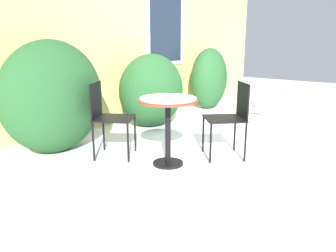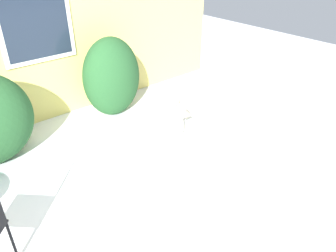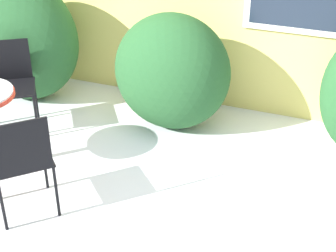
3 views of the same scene
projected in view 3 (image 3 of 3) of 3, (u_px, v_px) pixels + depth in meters
ground_plane at (140, 224)px, 3.96m from camera, size 16.00×16.00×0.00m
shrub_left at (21, 39)px, 5.56m from camera, size 1.33×0.89×1.38m
shrub_middle at (172, 72)px, 5.04m from camera, size 1.17×0.91×1.17m
patio_chair_near_table at (11, 82)px, 5.03m from camera, size 0.61×0.61×0.89m
patio_chair_far_side at (22, 159)px, 3.83m from camera, size 0.62×0.62×0.89m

